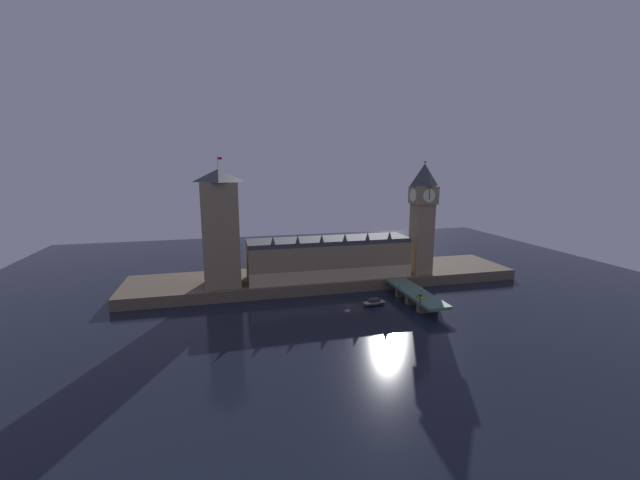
{
  "coord_description": "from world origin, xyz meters",
  "views": [
    {
      "loc": [
        -56.67,
        -172.12,
        67.22
      ],
      "look_at": [
        -8.84,
        20.0,
        29.15
      ],
      "focal_mm": 22.0,
      "sensor_mm": 36.0,
      "label": 1
    }
  ],
  "objects_px": {
    "car_northbound_trail": "(420,297)",
    "street_lamp_near": "(421,293)",
    "pedestrian_near_rail": "(420,300)",
    "boat_upstream": "(374,303)",
    "pedestrian_mid_walk": "(429,291)",
    "victoria_tower": "(221,228)",
    "clock_tower": "(422,215)",
    "pedestrian_far_rail": "(399,286)"
  },
  "relations": [
    {
      "from": "car_northbound_trail",
      "to": "street_lamp_near",
      "type": "height_order",
      "value": "street_lamp_near"
    },
    {
      "from": "pedestrian_near_rail",
      "to": "boat_upstream",
      "type": "xyz_separation_m",
      "value": [
        -15.79,
        16.02,
        -5.79
      ]
    },
    {
      "from": "pedestrian_mid_walk",
      "to": "car_northbound_trail",
      "type": "bearing_deg",
      "value": -145.81
    },
    {
      "from": "car_northbound_trail",
      "to": "street_lamp_near",
      "type": "relative_size",
      "value": 0.58
    },
    {
      "from": "victoria_tower",
      "to": "car_northbound_trail",
      "type": "xyz_separation_m",
      "value": [
        89.14,
        -44.46,
        -29.01
      ]
    },
    {
      "from": "victoria_tower",
      "to": "street_lamp_near",
      "type": "distance_m",
      "value": 102.84
    },
    {
      "from": "clock_tower",
      "to": "car_northbound_trail",
      "type": "relative_size",
      "value": 15.22
    },
    {
      "from": "victoria_tower",
      "to": "pedestrian_mid_walk",
      "type": "xyz_separation_m",
      "value": [
        96.77,
        -39.28,
        -28.69
      ]
    },
    {
      "from": "car_northbound_trail",
      "to": "pedestrian_near_rail",
      "type": "xyz_separation_m",
      "value": [
        -2.55,
        -4.56,
        0.34
      ]
    },
    {
      "from": "pedestrian_near_rail",
      "to": "street_lamp_near",
      "type": "height_order",
      "value": "street_lamp_near"
    },
    {
      "from": "clock_tower",
      "to": "street_lamp_near",
      "type": "relative_size",
      "value": 8.83
    },
    {
      "from": "pedestrian_near_rail",
      "to": "pedestrian_mid_walk",
      "type": "distance_m",
      "value": 14.09
    },
    {
      "from": "pedestrian_far_rail",
      "to": "street_lamp_near",
      "type": "height_order",
      "value": "street_lamp_near"
    },
    {
      "from": "clock_tower",
      "to": "boat_upstream",
      "type": "relative_size",
      "value": 5.17
    },
    {
      "from": "victoria_tower",
      "to": "clock_tower",
      "type": "bearing_deg",
      "value": -1.91
    },
    {
      "from": "pedestrian_mid_walk",
      "to": "boat_upstream",
      "type": "distance_m",
      "value": 27.33
    },
    {
      "from": "clock_tower",
      "to": "street_lamp_near",
      "type": "bearing_deg",
      "value": -117.67
    },
    {
      "from": "pedestrian_far_rail",
      "to": "pedestrian_near_rail",
      "type": "bearing_deg",
      "value": -90.0
    },
    {
      "from": "car_northbound_trail",
      "to": "pedestrian_near_rail",
      "type": "relative_size",
      "value": 2.32
    },
    {
      "from": "street_lamp_near",
      "to": "clock_tower",
      "type": "bearing_deg",
      "value": 62.33
    },
    {
      "from": "street_lamp_near",
      "to": "pedestrian_far_rail",
      "type": "bearing_deg",
      "value": 89.0
    },
    {
      "from": "victoria_tower",
      "to": "pedestrian_mid_walk",
      "type": "distance_m",
      "value": 108.31
    },
    {
      "from": "boat_upstream",
      "to": "car_northbound_trail",
      "type": "bearing_deg",
      "value": -32.03
    },
    {
      "from": "clock_tower",
      "to": "pedestrian_far_rail",
      "type": "height_order",
      "value": "clock_tower"
    },
    {
      "from": "pedestrian_mid_walk",
      "to": "street_lamp_near",
      "type": "height_order",
      "value": "street_lamp_near"
    },
    {
      "from": "clock_tower",
      "to": "victoria_tower",
      "type": "height_order",
      "value": "victoria_tower"
    },
    {
      "from": "pedestrian_far_rail",
      "to": "boat_upstream",
      "type": "height_order",
      "value": "pedestrian_far_rail"
    },
    {
      "from": "clock_tower",
      "to": "car_northbound_trail",
      "type": "height_order",
      "value": "clock_tower"
    },
    {
      "from": "clock_tower",
      "to": "victoria_tower",
      "type": "relative_size",
      "value": 0.97
    },
    {
      "from": "clock_tower",
      "to": "pedestrian_mid_walk",
      "type": "relative_size",
      "value": 35.84
    },
    {
      "from": "car_northbound_trail",
      "to": "street_lamp_near",
      "type": "bearing_deg",
      "value": -117.36
    },
    {
      "from": "car_northbound_trail",
      "to": "street_lamp_near",
      "type": "xyz_separation_m",
      "value": [
        -2.95,
        -5.69,
        3.89
      ]
    },
    {
      "from": "pedestrian_mid_walk",
      "to": "pedestrian_far_rail",
      "type": "xyz_separation_m",
      "value": [
        -10.18,
        12.07,
        -0.12
      ]
    },
    {
      "from": "car_northbound_trail",
      "to": "boat_upstream",
      "type": "relative_size",
      "value": 0.34
    },
    {
      "from": "car_northbound_trail",
      "to": "pedestrian_near_rail",
      "type": "distance_m",
      "value": 5.23
    },
    {
      "from": "car_northbound_trail",
      "to": "pedestrian_far_rail",
      "type": "bearing_deg",
      "value": 98.39
    },
    {
      "from": "car_northbound_trail",
      "to": "pedestrian_far_rail",
      "type": "relative_size",
      "value": 2.66
    },
    {
      "from": "victoria_tower",
      "to": "boat_upstream",
      "type": "xyz_separation_m",
      "value": [
        70.8,
        -33.0,
        -34.46
      ]
    },
    {
      "from": "clock_tower",
      "to": "pedestrian_mid_walk",
      "type": "distance_m",
      "value": 50.11
    },
    {
      "from": "pedestrian_near_rail",
      "to": "pedestrian_far_rail",
      "type": "relative_size",
      "value": 1.15
    },
    {
      "from": "victoria_tower",
      "to": "boat_upstream",
      "type": "bearing_deg",
      "value": -24.99
    },
    {
      "from": "street_lamp_near",
      "to": "boat_upstream",
      "type": "relative_size",
      "value": 0.59
    }
  ]
}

